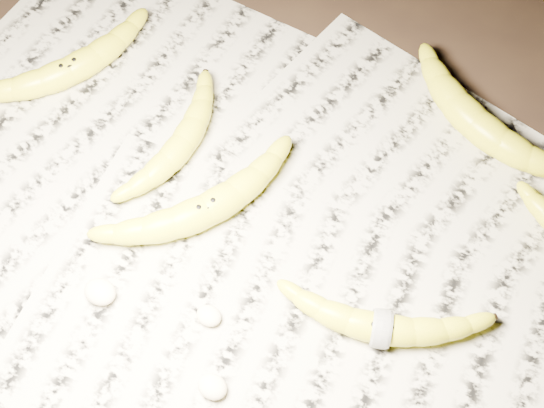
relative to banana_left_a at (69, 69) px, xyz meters
The scene contains 11 objects.
ground 0.33m from the banana_left_a, ahead, with size 3.00×3.00×0.00m, color black.
newspaper_patch 0.30m from the banana_left_a, 13.01° to the right, with size 0.90×0.70×0.01m, color #AAA692.
banana_left_a is the anchor object (origin of this frame).
banana_left_b 0.18m from the banana_left_a, ahead, with size 0.18×0.05×0.03m, color yellow, non-canonical shape.
banana_center 0.27m from the banana_left_a, 17.65° to the right, with size 0.22×0.06×0.04m, color yellow, non-canonical shape.
banana_taped 0.50m from the banana_left_a, 12.26° to the right, with size 0.20×0.05×0.03m, color yellow, non-canonical shape.
banana_upper_a 0.50m from the banana_left_a, 20.94° to the left, with size 0.22×0.07×0.04m, color yellow, non-canonical shape.
measuring_tape 0.50m from the banana_left_a, 12.26° to the right, with size 0.04×0.04×0.00m, color white.
flesh_chunk_a 0.30m from the banana_left_a, 46.62° to the right, with size 0.04×0.03×0.02m, color beige.
flesh_chunk_b 0.37m from the banana_left_a, 29.45° to the right, with size 0.03×0.02×0.02m, color beige.
flesh_chunk_c 0.44m from the banana_left_a, 33.70° to the right, with size 0.03×0.03×0.02m, color beige.
Camera 1 is at (0.19, -0.33, 0.77)m, focal length 50.00 mm.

